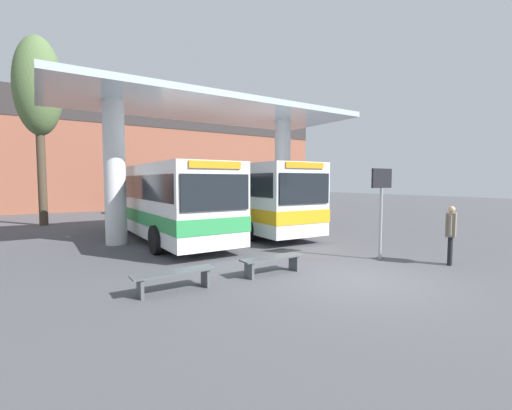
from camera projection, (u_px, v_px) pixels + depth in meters
ground_plane at (356, 279)px, 8.57m from camera, size 100.00×100.00×0.00m
townhouse_backdrop at (126, 145)px, 29.25m from camera, size 40.00×0.58×9.51m
station_canopy at (210, 128)px, 15.24m from camera, size 13.13×5.56×5.78m
transit_bus_left_bay at (161, 198)px, 14.81m from camera, size 2.75×10.76×3.09m
transit_bus_center_bay at (236, 195)px, 17.48m from camera, size 3.08×11.29×3.19m
waiting_bench_near_pillar at (273, 261)px, 9.03m from camera, size 1.81×0.44×0.46m
waiting_bench_mid_platform at (174, 276)px, 7.58m from camera, size 1.86×0.44×0.46m
info_sign_platform at (381, 195)px, 10.61m from camera, size 0.90×0.09×2.85m
pedestrian_waiting at (451, 229)px, 9.96m from camera, size 0.62×0.41×1.73m
poplar_tree_behind_left at (38, 89)px, 18.61m from camera, size 2.44×2.44×10.32m
parked_car_street at (147, 200)px, 26.53m from camera, size 4.23×2.07×2.15m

